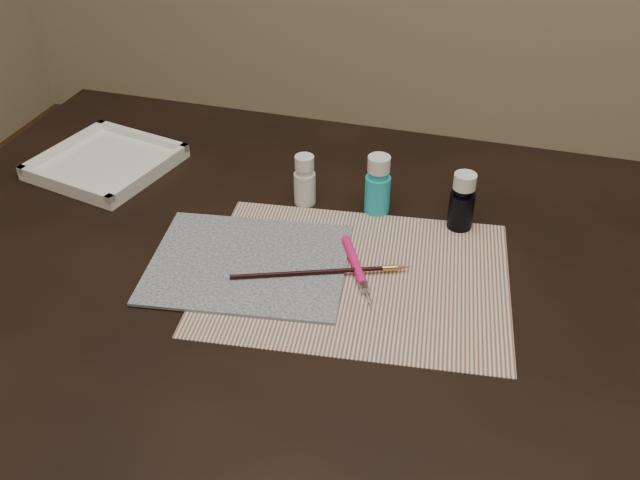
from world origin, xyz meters
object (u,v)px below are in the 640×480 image
(paint_bottle_cyan, at_px, (378,185))
(palette_tray, at_px, (106,162))
(paint_bottle_white, at_px, (305,180))
(paint_bottle_navy, at_px, (462,201))
(canvas, at_px, (248,263))
(paper, at_px, (355,277))

(paint_bottle_cyan, relative_size, palette_tray, 0.47)
(paint_bottle_white, relative_size, paint_bottle_navy, 0.91)
(paint_bottle_cyan, xyz_separation_m, palette_tray, (-0.47, 0.00, -0.04))
(canvas, height_order, paint_bottle_white, paint_bottle_white)
(paint_bottle_cyan, bearing_deg, paper, -87.14)
(paint_bottle_navy, bearing_deg, palette_tray, 178.97)
(paper, xyz_separation_m, paint_bottle_white, (-0.12, 0.16, 0.04))
(canvas, distance_m, paint_bottle_navy, 0.33)
(paint_bottle_cyan, bearing_deg, paint_bottle_navy, -3.96)
(paper, relative_size, palette_tray, 2.06)
(canvas, xyz_separation_m, paint_bottle_navy, (0.27, 0.18, 0.04))
(canvas, relative_size, paint_bottle_white, 3.28)
(paper, xyz_separation_m, canvas, (-0.15, -0.02, 0.00))
(canvas, bearing_deg, palette_tray, 150.33)
(paper, relative_size, paint_bottle_cyan, 4.35)
(palette_tray, bearing_deg, paint_bottle_navy, -1.03)
(canvas, relative_size, palette_tray, 1.35)
(paint_bottle_white, xyz_separation_m, paint_bottle_cyan, (0.11, 0.01, 0.01))
(canvas, height_order, paint_bottle_cyan, paint_bottle_cyan)
(canvas, distance_m, paint_bottle_cyan, 0.24)
(paint_bottle_cyan, height_order, paint_bottle_navy, paint_bottle_cyan)
(paper, bearing_deg, canvas, -173.85)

